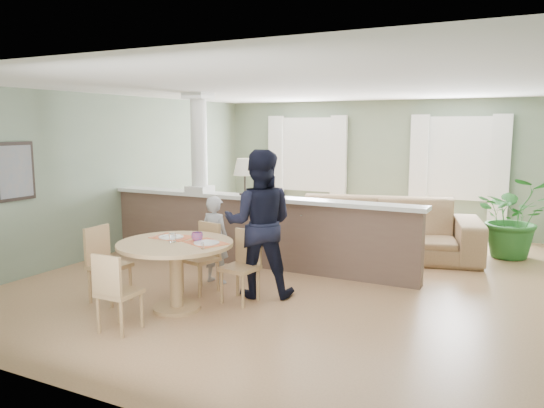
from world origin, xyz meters
The scene contains 12 objects.
ground centered at (0.00, 0.00, 0.00)m, with size 8.00×8.00×0.00m, color tan.
room_shell centered at (-0.03, 0.63, 1.81)m, with size 7.02×8.02×2.71m.
pony_wall centered at (-0.99, 0.20, 0.71)m, with size 5.32×0.38×2.70m.
sofa centered at (0.64, 1.64, 0.49)m, with size 3.34×1.30×0.97m, color #987853.
houseplant centered at (2.70, 2.61, 0.68)m, with size 1.23×1.06×1.36m, color #2C6C2B.
dining_table centered at (-0.73, -1.99, 0.66)m, with size 1.36×1.36×0.93m.
chair_far_boy centered at (-0.87, -1.22, 0.50)m, with size 0.49×0.49×0.91m.
chair_far_man centered at (-0.19, -1.34, 0.49)m, with size 0.44×0.44×0.89m.
chair_near centered at (-0.87, -2.87, 0.48)m, with size 0.40×0.40×0.86m.
chair_side centered at (-1.73, -2.13, 0.52)m, with size 0.42×0.42×0.94m.
child_person centered at (-0.93, -0.85, 0.61)m, with size 0.45×0.29×1.23m, color #A5A5AA.
man_person centered at (-0.12, -1.06, 0.94)m, with size 0.92×0.71×1.89m, color black.
Camera 1 is at (3.05, -6.90, 2.17)m, focal length 35.00 mm.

